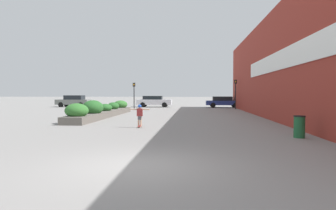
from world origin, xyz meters
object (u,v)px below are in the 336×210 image
trash_bin (299,127)px  traffic_light_left (134,91)px  skateboard (140,126)px  car_rightmost (74,101)px  skateboarder (140,113)px  car_center_left (154,101)px  traffic_light_right (236,89)px  car_leftmost (223,102)px  car_center_right (311,102)px

trash_bin → traffic_light_left: bearing=117.5°
skateboard → car_rightmost: (-13.64, 23.94, 0.77)m
skateboarder → car_center_left: (-2.46, 24.52, 0.01)m
traffic_light_left → traffic_light_right: (12.04, 0.62, 0.20)m
car_leftmost → car_rightmost: (-20.54, -0.15, 0.06)m
trash_bin → car_center_right: car_center_right is taller
car_leftmost → trash_bin: bearing=1.1°
skateboarder → car_center_left: 24.64m
car_leftmost → car_center_right: bearing=94.7°
car_center_right → traffic_light_left: traffic_light_left is taller
skateboard → car_leftmost: size_ratio=0.13×
car_center_right → traffic_light_left: size_ratio=1.39×
skateboarder → trash_bin: bearing=-21.8°
car_center_right → skateboarder: bearing=-36.5°
skateboard → trash_bin: trash_bin is taller
car_center_left → car_center_right: 20.99m
skateboard → skateboarder: (-0.00, 0.00, 0.74)m
skateboard → skateboarder: skateboarder is taller
car_center_left → car_rightmost: bearing=-87.0°
car_center_left → car_rightmost: car_rightmost is taller
skateboarder → trash_bin: 8.12m
car_center_left → car_leftmost: bearing=87.4°
skateboard → car_center_left: size_ratio=0.13×
car_leftmost → traffic_light_right: 4.86m
car_leftmost → car_center_left: size_ratio=0.98×
skateboard → skateboarder: bearing=98.7°
car_center_left → trash_bin: bearing=19.7°
skateboarder → car_center_right: car_center_right is taller
car_center_right → traffic_light_right: (-10.62, -5.42, 1.61)m
skateboard → car_leftmost: car_leftmost is taller
skateboarder → car_rightmost: car_rightmost is taller
skateboarder → traffic_light_right: traffic_light_right is taller
trash_bin → traffic_light_left: 25.09m
car_center_left → traffic_light_right: bearing=64.7°
trash_bin → car_rightmost: size_ratio=0.21×
skateboard → traffic_light_right: (7.91, 19.61, 2.31)m
car_leftmost → car_rightmost: bearing=-89.6°
skateboard → traffic_light_left: size_ratio=0.19×
trash_bin → car_leftmost: car_leftmost is taller
skateboarder → trash_bin: skateboarder is taller
traffic_light_left → car_leftmost: bearing=24.8°
car_center_left → car_rightmost: (-11.18, -0.58, 0.02)m
skateboarder → car_center_right: bearing=55.0°
car_center_left → traffic_light_left: 5.94m
car_rightmost → car_center_left: bearing=-87.0°
skateboarder → traffic_light_right: bearing=69.6°
skateboard → car_leftmost: bearing=75.6°
traffic_light_left → traffic_light_right: 12.05m
car_leftmost → traffic_light_left: size_ratio=1.48×
skateboarder → traffic_light_left: (-4.13, 18.99, 1.37)m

